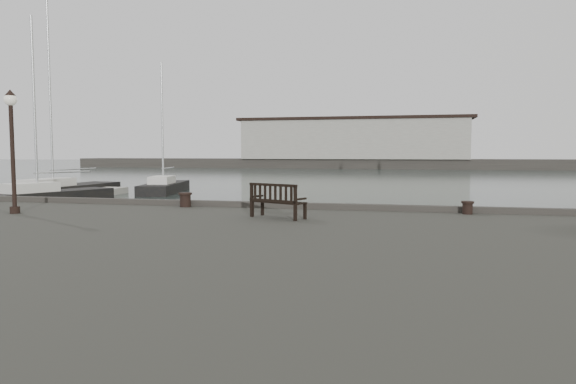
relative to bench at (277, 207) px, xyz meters
name	(u,v)px	position (x,y,z in m)	size (l,w,h in m)	color
ground	(301,257)	(0.11, 2.60, -1.85)	(400.00, 400.00, 0.00)	black
pontoon	(7,204)	(-19.89, 12.60, -1.60)	(2.00, 24.00, 0.50)	#A5A499
breakwater	(369,148)	(-4.44, 94.60, 2.45)	(140.00, 9.50, 12.20)	#383530
bench	(277,207)	(0.00, 0.00, 0.00)	(1.65, 1.12, 0.90)	black
bollard_left	(185,200)	(-3.61, 2.10, -0.06)	(0.44, 0.44, 0.46)	black
bollard_right	(468,208)	(5.06, 2.10, -0.10)	(0.35, 0.35, 0.37)	black
lamp_post	(12,134)	(-7.65, -0.70, 1.98)	(0.36, 0.36, 3.54)	black
yacht_b	(59,193)	(-22.36, 20.57, -1.60)	(2.98, 12.36, 15.93)	black
yacht_c	(45,200)	(-19.56, 15.45, -1.60)	(5.10, 9.44, 12.47)	black
yacht_d	(165,190)	(-16.28, 25.88, -1.61)	(4.24, 9.15, 11.23)	black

